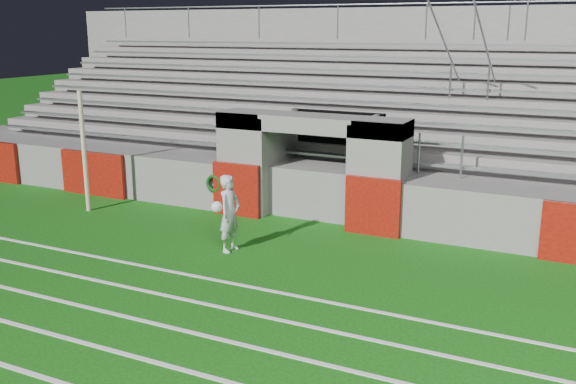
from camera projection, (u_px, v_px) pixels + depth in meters
The scene contains 6 objects.
ground at pixel (240, 263), 13.01m from camera, with size 90.00×90.00×0.00m, color #11530D.
field_post at pixel (84, 152), 16.38m from camera, with size 0.12×0.12×3.12m, color beige.
field_markings at pixel (55, 381), 8.65m from camera, with size 28.00×8.09×0.01m.
stadium_structure at pixel (370, 134), 19.58m from camera, with size 26.00×8.48×5.42m.
goalkeeper_with_ball at pixel (229, 213), 13.54m from camera, with size 0.48×0.69×1.66m.
hose_coil at pixel (215, 184), 16.41m from camera, with size 0.50×0.14×0.51m.
Camera 1 is at (6.22, -10.59, 4.62)m, focal length 40.00 mm.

